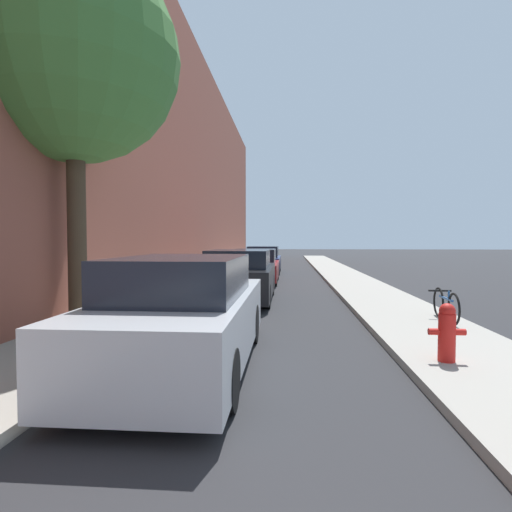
% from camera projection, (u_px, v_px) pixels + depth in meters
% --- Properties ---
extents(ground_plane, '(120.00, 120.00, 0.00)m').
position_uv_depth(ground_plane, '(277.00, 285.00, 15.17)').
color(ground_plane, '#28282B').
extents(sidewalk_left, '(2.00, 52.00, 0.12)m').
position_uv_depth(sidewalk_left, '(200.00, 283.00, 15.40)').
color(sidewalk_left, '#9E998E').
rests_on(sidewalk_left, ground).
extents(sidewalk_right, '(2.00, 52.00, 0.12)m').
position_uv_depth(sidewalk_right, '(357.00, 284.00, 14.94)').
color(sidewalk_right, '#9E998E').
rests_on(sidewalk_right, ground).
extents(building_facade_left, '(0.70, 52.00, 10.95)m').
position_uv_depth(building_facade_left, '(164.00, 139.00, 15.29)').
color(building_facade_left, brown).
rests_on(building_facade_left, ground).
extents(parked_car_silver, '(1.70, 4.36, 1.47)m').
position_uv_depth(parked_car_silver, '(185.00, 315.00, 5.37)').
color(parked_car_silver, black).
rests_on(parked_car_silver, ground).
extents(parked_car_black, '(1.81, 4.06, 1.41)m').
position_uv_depth(parked_car_black, '(240.00, 277.00, 11.28)').
color(parked_car_black, black).
rests_on(parked_car_black, ground).
extents(parked_car_red, '(1.81, 3.98, 1.33)m').
position_uv_depth(parked_car_red, '(255.00, 267.00, 16.13)').
color(parked_car_red, black).
rests_on(parked_car_red, ground).
extents(parked_car_navy, '(1.70, 3.97, 1.37)m').
position_uv_depth(parked_car_navy, '(263.00, 260.00, 20.71)').
color(parked_car_navy, black).
rests_on(parked_car_navy, ground).
extents(street_tree_near, '(3.83, 3.83, 6.82)m').
position_uv_depth(street_tree_near, '(74.00, 58.00, 7.43)').
color(street_tree_near, '#423323').
rests_on(street_tree_near, sidewalk_left).
extents(fire_hydrant, '(0.46, 0.21, 0.75)m').
position_uv_depth(fire_hydrant, '(447.00, 332.00, 5.26)').
color(fire_hydrant, red).
rests_on(fire_hydrant, sidewalk_right).
extents(bicycle, '(0.44, 1.47, 0.60)m').
position_uv_depth(bicycle, '(446.00, 305.00, 7.91)').
color(bicycle, black).
rests_on(bicycle, sidewalk_right).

